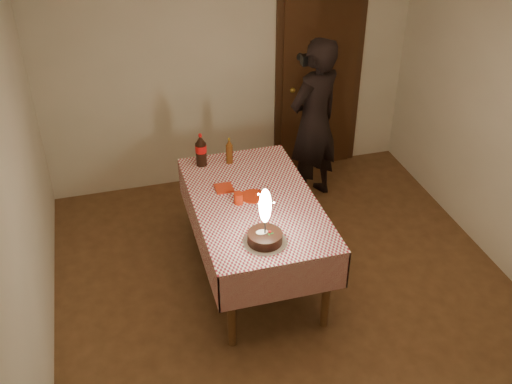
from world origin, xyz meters
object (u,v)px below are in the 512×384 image
(cola_bottle, at_px, (201,150))
(red_cup, at_px, (239,198))
(dining_table, at_px, (254,211))
(photographer, at_px, (314,122))
(birthday_cake, at_px, (265,229))
(amber_bottle_left, at_px, (229,151))
(red_plate, at_px, (253,196))
(clear_cup, at_px, (265,200))

(cola_bottle, bearing_deg, red_cup, -76.24)
(dining_table, bearing_deg, cola_bottle, 114.01)
(red_cup, height_order, cola_bottle, cola_bottle)
(photographer, bearing_deg, red_cup, -133.80)
(birthday_cake, bearing_deg, amber_bottle_left, 89.00)
(dining_table, bearing_deg, red_plate, 87.24)
(red_plate, xyz_separation_m, cola_bottle, (-0.31, 0.64, 0.15))
(clear_cup, distance_m, cola_bottle, 0.88)
(dining_table, height_order, birthday_cake, birthday_cake)
(dining_table, bearing_deg, amber_bottle_left, 94.61)
(red_plate, distance_m, red_cup, 0.16)
(red_plate, bearing_deg, red_cup, -156.29)
(cola_bottle, bearing_deg, red_plate, -63.94)
(dining_table, xyz_separation_m, clear_cup, (0.07, -0.08, 0.16))
(amber_bottle_left, bearing_deg, red_cup, -97.17)
(red_plate, bearing_deg, amber_bottle_left, 95.29)
(red_cup, height_order, photographer, photographer)
(dining_table, relative_size, birthday_cake, 3.57)
(red_plate, height_order, red_cup, red_cup)
(cola_bottle, bearing_deg, photographer, 18.75)
(red_plate, relative_size, clear_cup, 2.44)
(red_cup, height_order, clear_cup, red_cup)
(amber_bottle_left, bearing_deg, cola_bottle, 173.32)
(dining_table, distance_m, cola_bottle, 0.81)
(clear_cup, bearing_deg, birthday_cake, -106.71)
(red_plate, height_order, cola_bottle, cola_bottle)
(dining_table, relative_size, photographer, 0.96)
(dining_table, bearing_deg, red_cup, -177.84)
(dining_table, distance_m, red_cup, 0.21)
(red_cup, xyz_separation_m, amber_bottle_left, (0.08, 0.67, 0.07))
(clear_cup, xyz_separation_m, amber_bottle_left, (-0.12, 0.75, 0.07))
(cola_bottle, xyz_separation_m, amber_bottle_left, (0.26, -0.03, -0.03))
(birthday_cake, relative_size, cola_bottle, 1.52)
(dining_table, bearing_deg, photographer, 49.97)
(birthday_cake, xyz_separation_m, clear_cup, (0.15, 0.48, -0.08))
(red_cup, distance_m, amber_bottle_left, 0.68)
(dining_table, relative_size, amber_bottle_left, 6.75)
(red_plate, xyz_separation_m, clear_cup, (0.07, -0.14, 0.04))
(dining_table, xyz_separation_m, birthday_cake, (-0.08, -0.57, 0.23))
(birthday_cake, relative_size, clear_cup, 5.35)
(clear_cup, relative_size, photographer, 0.05)
(red_cup, xyz_separation_m, clear_cup, (0.21, -0.08, -0.01))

